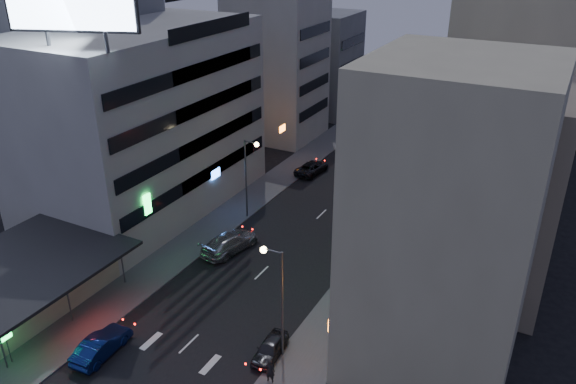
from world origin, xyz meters
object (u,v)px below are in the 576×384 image
Objects in this scene: parked_car_right_far at (380,202)px; road_car_silver at (230,242)px; person at (270,370)px; road_car_blue at (102,345)px; parked_car_right_near at (270,348)px; parked_car_right_mid at (368,228)px; parked_car_left at (312,168)px.

road_car_silver is at bearing -120.85° from parked_car_right_far.
road_car_silver is at bearing -56.03° from person.
road_car_blue is 15.34m from road_car_silver.
parked_car_right_far is at bearing 87.19° from parked_car_right_near.
parked_car_right_near is 11.34m from road_car_blue.
road_car_silver reaches higher than parked_car_right_near.
parked_car_left is (-10.98, 10.70, -0.02)m from parked_car_right_mid.
person is at bearing 116.38° from parked_car_left.
person reaches higher than parked_car_left.
parked_car_right_mid is 2.50× the size of person.
road_car_blue is (-10.12, -5.12, 0.12)m from parked_car_right_near.
road_car_blue is (0.87, -34.49, 0.07)m from parked_car_left.
person reaches higher than parked_car_right_near.
parked_car_left is 11.40m from parked_car_right_far.
parked_car_right_mid is at bearing 85.24° from parked_car_right_near.
person is (12.19, -31.50, 0.30)m from parked_car_left.
road_car_silver is 16.60m from person.
parked_car_left is 19.18m from road_car_silver.
parked_car_left is 2.86× the size of person.
parked_car_right_mid is 5.58m from parked_car_right_far.
parked_car_right_mid reaches higher than parked_car_left.
road_car_blue is at bearing -157.92° from parked_car_right_near.
parked_car_right_near is at bearing -91.40° from parked_car_right_mid.
parked_car_right_mid is 20.84m from person.
road_car_silver reaches higher than parked_car_left.
person is (1.20, -2.13, 0.35)m from parked_car_right_near.
road_car_blue is 2.65× the size of person.
parked_car_left is 1.08× the size of road_car_blue.
person is at bearing -65.36° from parked_car_right_near.
parked_car_right_far is (-0.82, 24.19, 0.16)m from parked_car_right_near.
person is (11.09, -12.35, 0.14)m from road_car_silver.
parked_car_right_near is 0.68× the size of parked_car_right_far.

